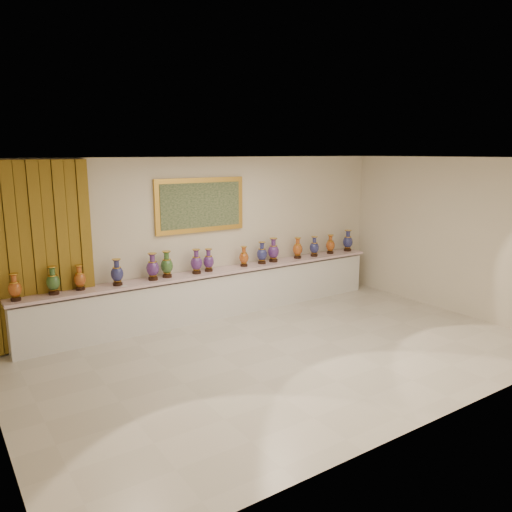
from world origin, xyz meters
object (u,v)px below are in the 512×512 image
(counter, at_px, (216,294))
(vase_1, at_px, (53,282))
(vase_0, at_px, (15,288))
(vase_2, at_px, (80,279))

(counter, relative_size, vase_1, 16.20)
(counter, xyz_separation_m, vase_1, (-2.90, -0.01, 0.67))
(vase_0, height_order, vase_1, vase_1)
(vase_0, bearing_deg, counter, 0.90)
(vase_0, relative_size, vase_1, 0.93)
(vase_1, relative_size, vase_2, 1.09)
(counter, bearing_deg, vase_1, -179.78)
(counter, xyz_separation_m, vase_0, (-3.45, -0.05, 0.65))
(vase_2, bearing_deg, counter, -0.34)
(counter, bearing_deg, vase_0, -179.10)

